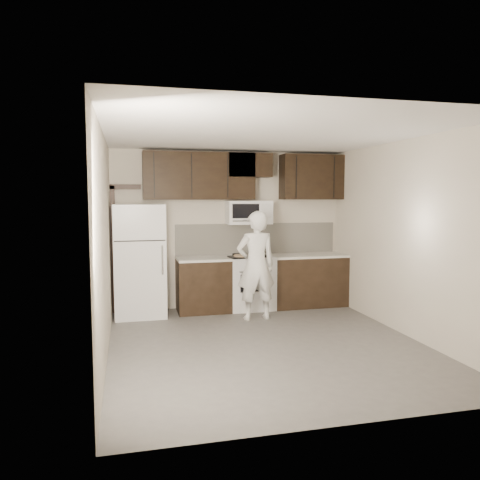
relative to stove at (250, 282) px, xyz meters
name	(u,v)px	position (x,y,z in m)	size (l,w,h in m)	color
floor	(266,344)	(-0.30, -1.94, -0.46)	(4.50, 4.50, 0.00)	#54524F
back_wall	(229,229)	(-0.30, 0.31, 0.89)	(4.00, 4.00, 0.00)	#BCB09F
ceiling	(267,134)	(-0.30, -1.94, 2.24)	(4.50, 4.50, 0.00)	white
counter_run	(267,282)	(0.30, 0.00, 0.00)	(2.95, 0.64, 0.91)	black
stove	(250,282)	(0.00, 0.00, 0.00)	(0.76, 0.66, 0.94)	white
backsplash	(257,239)	(0.20, 0.30, 0.72)	(2.90, 0.02, 0.54)	beige
upper_cabinets	(243,175)	(-0.09, 0.14, 1.82)	(3.48, 0.35, 0.78)	black
microwave	(249,212)	(0.00, 0.12, 1.19)	(0.76, 0.42, 0.40)	white
refrigerator	(140,260)	(-1.85, -0.05, 0.44)	(0.80, 0.76, 1.80)	white
door_trim	(116,238)	(-2.22, 0.27, 0.79)	(0.50, 0.08, 2.12)	black
saucepan	(258,251)	(0.18, 0.15, 0.52)	(0.31, 0.18, 0.17)	silver
baking_tray	(242,257)	(-0.18, -0.16, 0.46)	(0.43, 0.32, 0.02)	black
pizza	(242,256)	(-0.18, -0.16, 0.48)	(0.29, 0.29, 0.02)	#CEB88A
person	(256,265)	(-0.09, -0.69, 0.39)	(0.62, 0.41, 1.70)	white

